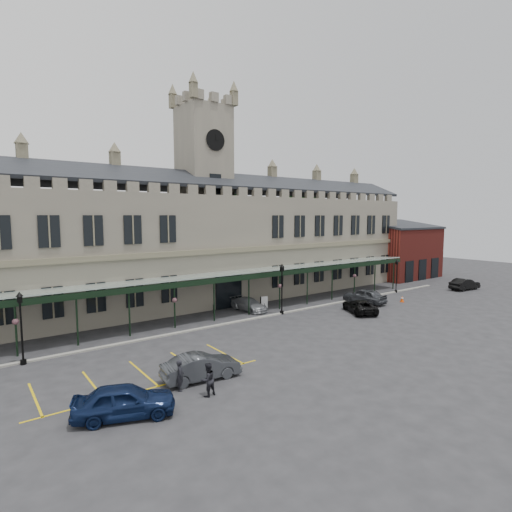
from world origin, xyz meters
TOP-DOWN VIEW (x-y plane):
  - ground at (0.00, 0.00)m, footprint 140.00×140.00m
  - station_building at (0.00, 15.91)m, footprint 60.00×10.36m
  - clock_tower at (0.00, 16.00)m, footprint 5.60×5.60m
  - canopy at (0.00, 7.46)m, footprint 50.00×4.10m
  - brick_annex at (34.00, 12.97)m, footprint 12.40×8.36m
  - kerb at (0.00, 5.50)m, footprint 60.00×0.40m
  - parking_markings at (-14.00, -1.50)m, footprint 16.00×6.00m
  - tree_behind_mid at (8.00, 25.00)m, footprint 6.00×6.00m
  - tree_behind_right at (24.00, 25.00)m, footprint 6.00×6.00m
  - lamp_post_left at (-19.86, 5.19)m, footprint 0.47×0.47m
  - lamp_post_mid at (2.80, 5.43)m, footprint 0.48×0.48m
  - lamp_post_right at (22.01, 5.38)m, footprint 0.41×0.41m
  - traffic_cone at (17.57, 1.55)m, footprint 0.44×0.44m
  - sign_board at (3.02, 8.57)m, footprint 0.71×0.28m
  - bollard_left at (-2.53, 9.79)m, footprint 0.16×0.16m
  - bollard_right at (3.57, 9.94)m, footprint 0.16×0.16m
  - car_left_a at (-16.74, -5.80)m, footprint 5.25×3.57m
  - car_left_b at (-11.50, -4.00)m, footprint 4.92×2.18m
  - car_taxi at (1.00, 8.63)m, footprint 2.24×4.71m
  - car_van at (9.54, 1.15)m, footprint 4.20×5.32m
  - car_right_a at (13.57, 3.72)m, footprint 2.59×5.13m
  - car_right_b at (31.00, 1.05)m, footprint 4.82×2.13m
  - person_a at (-13.20, -4.65)m, footprint 0.66×0.77m
  - person_b at (-12.30, -6.20)m, footprint 1.00×0.83m

SIDE VIEW (x-z plane):
  - ground at x=0.00m, z-range 0.00..0.00m
  - parking_markings at x=-14.00m, z-range -0.01..0.01m
  - kerb at x=0.00m, z-range 0.00..0.12m
  - traffic_cone at x=17.57m, z-range -0.01..0.70m
  - bollard_left at x=-2.53m, z-range 0.00..0.90m
  - bollard_right at x=3.57m, z-range 0.00..0.93m
  - sign_board at x=3.02m, z-range -0.01..1.24m
  - car_taxi at x=1.00m, z-range 0.00..1.33m
  - car_van at x=9.54m, z-range 0.00..1.34m
  - car_right_b at x=31.00m, z-range 0.00..1.54m
  - car_left_b at x=-11.50m, z-range 0.00..1.57m
  - car_left_a at x=-16.74m, z-range 0.00..1.66m
  - car_right_a at x=13.57m, z-range 0.00..1.68m
  - person_a at x=-13.20m, z-range 0.00..1.77m
  - person_b at x=-12.30m, z-range 0.00..1.86m
  - canopy at x=0.00m, z-range 0.25..4.55m
  - lamp_post_right at x=22.01m, z-range 0.40..4.69m
  - lamp_post_left at x=-19.86m, z-range 0.46..5.37m
  - lamp_post_mid at x=2.80m, z-range 0.47..5.58m
  - brick_annex at x=34.00m, z-range -0.46..8.77m
  - station_building at x=0.00m, z-range -2.18..15.12m
  - tree_behind_mid at x=8.00m, z-range 4.81..20.81m
  - tree_behind_right at x=24.00m, z-range 4.81..20.81m
  - clock_tower at x=0.00m, z-range 0.71..25.51m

